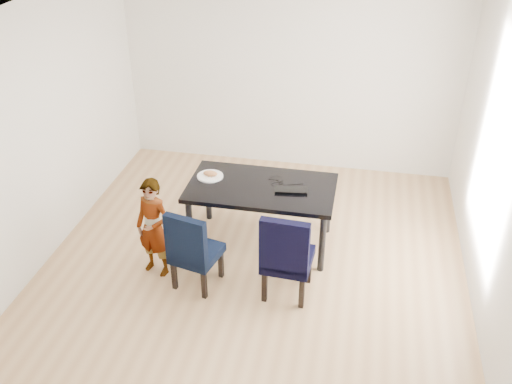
% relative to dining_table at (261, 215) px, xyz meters
% --- Properties ---
extents(floor, '(4.50, 5.00, 0.01)m').
position_rel_dining_table_xyz_m(floor, '(0.00, -0.50, -0.38)').
color(floor, tan).
rests_on(floor, ground).
extents(ceiling, '(4.50, 5.00, 0.01)m').
position_rel_dining_table_xyz_m(ceiling, '(0.00, -0.50, 2.33)').
color(ceiling, white).
rests_on(ceiling, wall_back).
extents(wall_back, '(4.50, 0.01, 2.70)m').
position_rel_dining_table_xyz_m(wall_back, '(0.00, 2.00, 0.98)').
color(wall_back, white).
rests_on(wall_back, ground).
extents(wall_front, '(4.50, 0.01, 2.70)m').
position_rel_dining_table_xyz_m(wall_front, '(0.00, -3.00, 0.98)').
color(wall_front, white).
rests_on(wall_front, ground).
extents(wall_left, '(0.01, 5.00, 2.70)m').
position_rel_dining_table_xyz_m(wall_left, '(-2.25, -0.50, 0.98)').
color(wall_left, silver).
rests_on(wall_left, ground).
extents(wall_right, '(0.01, 5.00, 2.70)m').
position_rel_dining_table_xyz_m(wall_right, '(2.25, -0.50, 0.98)').
color(wall_right, white).
rests_on(wall_right, ground).
extents(dining_table, '(1.60, 0.90, 0.75)m').
position_rel_dining_table_xyz_m(dining_table, '(0.00, 0.00, 0.00)').
color(dining_table, black).
rests_on(dining_table, floor).
extents(chair_left, '(0.53, 0.54, 0.91)m').
position_rel_dining_table_xyz_m(chair_left, '(-0.51, -0.82, 0.08)').
color(chair_left, black).
rests_on(chair_left, floor).
extents(chair_right, '(0.50, 0.52, 0.98)m').
position_rel_dining_table_xyz_m(chair_right, '(0.42, -0.78, 0.12)').
color(chair_right, black).
rests_on(chair_right, floor).
extents(child, '(0.46, 0.37, 1.11)m').
position_rel_dining_table_xyz_m(child, '(-0.99, -0.72, 0.18)').
color(child, '#FF5615').
rests_on(child, floor).
extents(plate, '(0.38, 0.38, 0.02)m').
position_rel_dining_table_xyz_m(plate, '(-0.60, 0.09, 0.38)').
color(plate, white).
rests_on(plate, dining_table).
extents(sandwich, '(0.17, 0.08, 0.06)m').
position_rel_dining_table_xyz_m(sandwich, '(-0.59, 0.08, 0.42)').
color(sandwich, '#A5673B').
rests_on(sandwich, plate).
extents(laptop, '(0.37, 0.26, 0.03)m').
position_rel_dining_table_xyz_m(laptop, '(0.33, 0.00, 0.39)').
color(laptop, black).
rests_on(laptop, dining_table).
extents(cable_tangle, '(0.15, 0.15, 0.01)m').
position_rel_dining_table_xyz_m(cable_tangle, '(0.16, 0.08, 0.38)').
color(cable_tangle, black).
rests_on(cable_tangle, dining_table).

